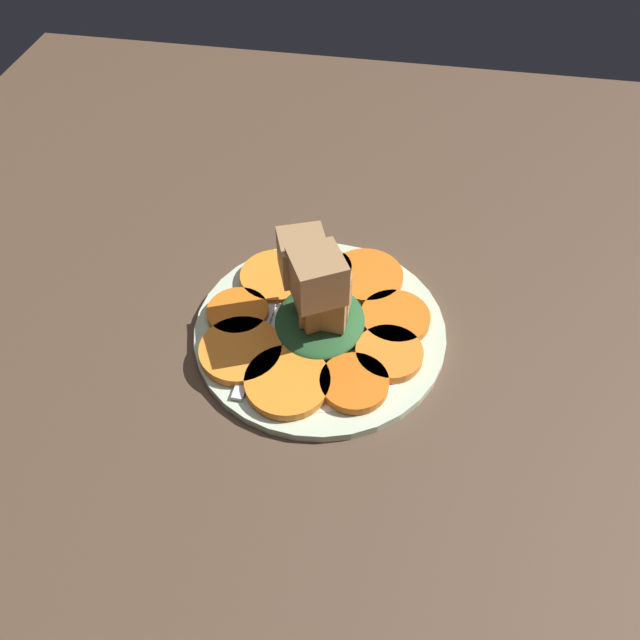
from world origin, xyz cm
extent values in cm
cube|color=#4C3828|center=(0.00, 0.00, 1.00)|extent=(120.00, 120.00, 2.00)
cylinder|color=beige|center=(0.00, 0.00, 2.50)|extent=(25.82, 25.82, 1.00)
cylinder|color=white|center=(0.00, 0.00, 2.55)|extent=(20.66, 20.66, 1.00)
cylinder|color=orange|center=(-2.07, 7.49, 3.59)|extent=(7.17, 7.17, 0.97)
cylinder|color=orange|center=(-7.54, 3.81, 3.59)|extent=(8.01, 8.01, 0.97)
cylinder|color=orange|center=(-7.87, -1.02, 3.59)|extent=(6.30, 6.30, 0.97)
cylinder|color=orange|center=(-5.76, -5.89, 3.59)|extent=(7.79, 7.79, 0.97)
cylinder|color=orange|center=(-0.11, -8.66, 3.59)|extent=(6.38, 6.38, 0.97)
cylinder|color=orange|center=(4.82, -7.09, 3.59)|extent=(8.17, 8.17, 0.97)
cylinder|color=orange|center=(7.70, -1.78, 3.59)|extent=(8.17, 8.17, 0.97)
cylinder|color=orange|center=(6.75, 4.45, 3.59)|extent=(6.58, 6.58, 0.97)
cylinder|color=orange|center=(2.67, 7.35, 3.59)|extent=(6.67, 6.67, 0.97)
ellipsoid|color=#235128|center=(0.00, 0.00, 4.00)|extent=(10.16, 9.15, 1.80)
cube|color=olive|center=(-0.11, 0.12, 7.00)|extent=(5.70, 5.70, 4.20)
cube|color=#9E754C|center=(-0.04, 0.69, 7.01)|extent=(4.38, 4.38, 4.22)
cube|color=#9E754C|center=(0.01, -0.34, 6.84)|extent=(4.32, 4.32, 3.89)
cube|color=#9E754C|center=(-1.36, -1.91, 11.41)|extent=(5.61, 5.61, 4.34)
cube|color=#9E754C|center=(1.52, -0.15, 11.79)|extent=(6.24, 6.24, 4.60)
cube|color=silver|center=(4.13, -5.84, 3.30)|extent=(12.36, 1.55, 0.40)
cube|color=silver|center=(-2.78, -5.58, 3.30)|extent=(1.58, 2.36, 0.40)
cube|color=silver|center=(-5.99, -6.46, 3.30)|extent=(4.86, 0.49, 0.40)
cube|color=silver|center=(-5.96, -5.80, 3.30)|extent=(4.86, 0.49, 0.40)
cube|color=silver|center=(-5.94, -5.13, 3.30)|extent=(4.86, 0.49, 0.40)
cube|color=silver|center=(-5.92, -4.46, 3.30)|extent=(4.86, 0.49, 0.40)
camera|label=1|loc=(40.89, 7.15, 51.72)|focal=35.00mm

